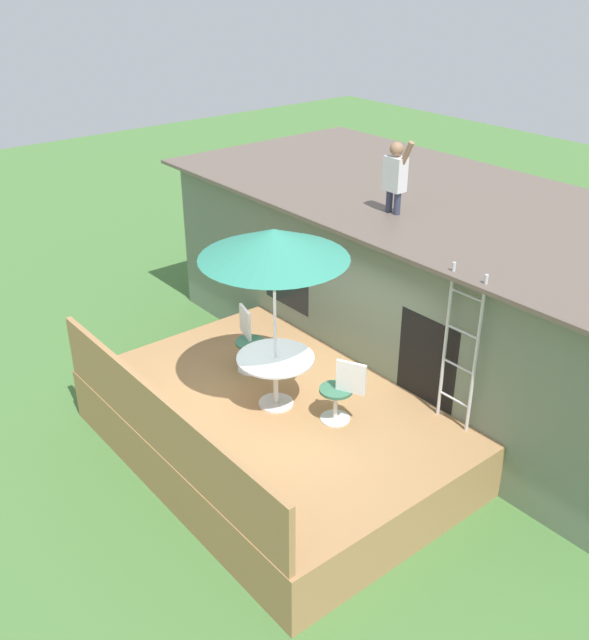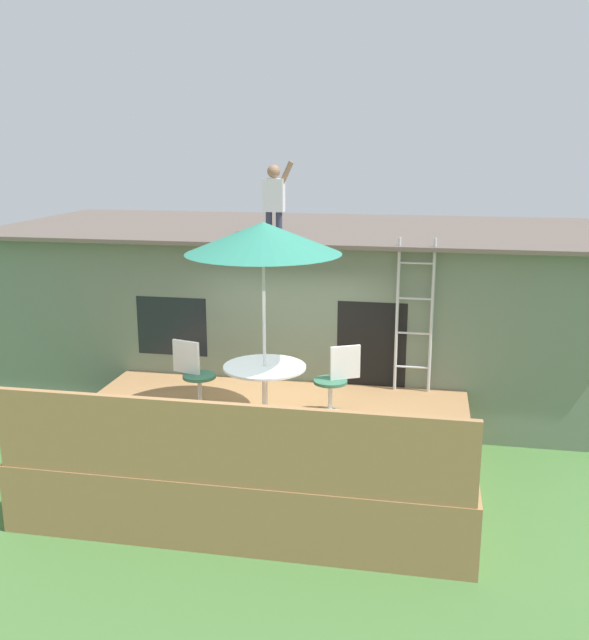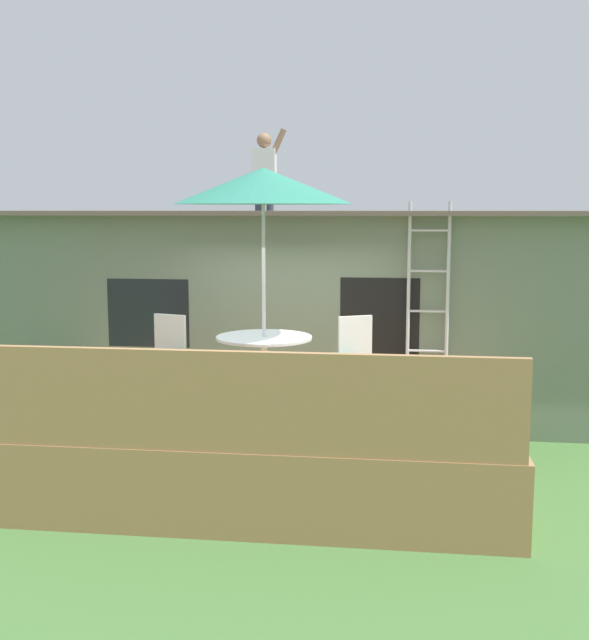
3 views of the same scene
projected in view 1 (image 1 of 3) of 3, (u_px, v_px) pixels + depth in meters
name	position (u px, v px, depth m)	size (l,w,h in m)	color
ground_plane	(279.00, 449.00, 10.25)	(40.00, 40.00, 0.00)	#477538
house	(453.00, 290.00, 11.61)	(10.50, 4.50, 2.88)	slate
deck	(279.00, 426.00, 10.07)	(5.18, 3.73, 0.80)	#A87A4C
deck_railing	(160.00, 424.00, 8.66)	(5.08, 0.08, 0.90)	#A87A4C
patio_table	(276.00, 367.00, 9.58)	(1.04, 1.04, 0.74)	silver
patio_umbrella	(274.00, 244.00, 8.78)	(1.90, 1.90, 2.54)	silver
step_ladder	(460.00, 349.00, 8.98)	(0.52, 0.04, 2.20)	silver
person_figure	(396.00, 173.00, 10.33)	(0.47, 0.20, 1.11)	#33384C
patio_chair_left	(249.00, 340.00, 10.51)	(0.61, 0.44, 0.92)	silver
patio_chair_right	(341.00, 391.00, 9.30)	(0.59, 0.44, 0.92)	silver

